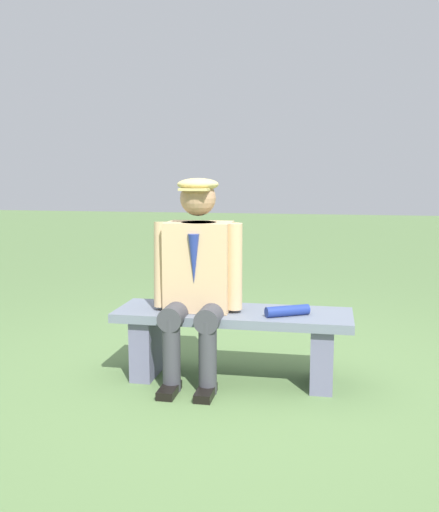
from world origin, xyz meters
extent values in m
plane|color=#5C7D47|center=(0.00, 0.00, 0.00)|extent=(30.00, 30.00, 0.00)
cube|color=slate|center=(0.00, 0.00, 0.42)|extent=(1.50, 0.48, 0.06)
cube|color=slate|center=(-0.57, 0.00, 0.20)|extent=(0.14, 0.40, 0.40)
cube|color=slate|center=(0.57, 0.00, 0.20)|extent=(0.14, 0.40, 0.40)
cube|color=tan|center=(0.22, 0.00, 0.73)|extent=(0.41, 0.28, 0.56)
cylinder|color=#1E2338|center=(0.22, 0.00, 0.98)|extent=(0.22, 0.22, 0.06)
cone|color=navy|center=(0.22, 0.15, 0.80)|extent=(0.07, 0.07, 0.31)
sphere|color=tan|center=(0.22, 0.02, 1.17)|extent=(0.22, 0.22, 0.22)
ellipsoid|color=tan|center=(0.22, 0.02, 1.25)|extent=(0.26, 0.26, 0.08)
cube|color=tan|center=(0.22, 0.12, 1.22)|extent=(0.18, 0.10, 0.02)
cylinder|color=#3D3D44|center=(0.11, 0.14, 0.45)|extent=(0.15, 0.38, 0.15)
cylinder|color=#3D3D44|center=(0.11, 0.27, 0.23)|extent=(0.11, 0.11, 0.45)
cube|color=black|center=(0.11, 0.33, 0.03)|extent=(0.10, 0.24, 0.05)
cylinder|color=tan|center=(-0.01, 0.04, 0.74)|extent=(0.11, 0.11, 0.54)
cylinder|color=#3D3D44|center=(0.33, 0.14, 0.45)|extent=(0.15, 0.38, 0.15)
cylinder|color=#3D3D44|center=(0.33, 0.27, 0.23)|extent=(0.11, 0.11, 0.45)
cube|color=black|center=(0.33, 0.33, 0.03)|extent=(0.10, 0.24, 0.05)
cylinder|color=tan|center=(0.46, 0.04, 0.74)|extent=(0.11, 0.15, 0.55)
cylinder|color=navy|center=(-0.35, 0.07, 0.48)|extent=(0.28, 0.19, 0.07)
camera|label=1|loc=(-0.59, 3.58, 1.33)|focal=41.04mm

